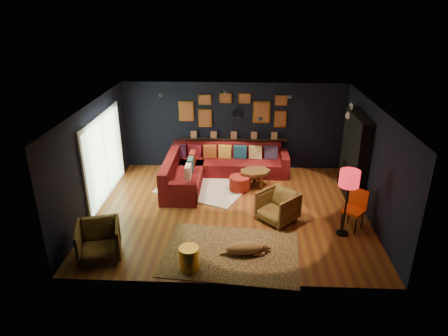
{
  "coord_description": "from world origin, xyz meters",
  "views": [
    {
      "loc": [
        0.24,
        -8.61,
        4.82
      ],
      "look_at": [
        -0.18,
        0.3,
        1.0
      ],
      "focal_mm": 32.0,
      "sensor_mm": 36.0,
      "label": 1
    }
  ],
  "objects_px": {
    "armchair_right": "(278,205)",
    "armchair_left": "(99,239)",
    "pouf": "(239,183)",
    "coffee_table": "(255,173)",
    "dog": "(245,246)",
    "gold_stool": "(189,259)",
    "sectional": "(211,169)",
    "floor_lamp": "(349,182)",
    "orange_chair": "(356,206)"
  },
  "relations": [
    {
      "from": "sectional",
      "to": "coffee_table",
      "type": "bearing_deg",
      "value": -18.62
    },
    {
      "from": "armchair_left",
      "to": "floor_lamp",
      "type": "distance_m",
      "value": 5.24
    },
    {
      "from": "orange_chair",
      "to": "coffee_table",
      "type": "bearing_deg",
      "value": 176.6
    },
    {
      "from": "armchair_right",
      "to": "floor_lamp",
      "type": "xyz_separation_m",
      "value": [
        1.4,
        -0.52,
        0.88
      ]
    },
    {
      "from": "sectional",
      "to": "floor_lamp",
      "type": "relative_size",
      "value": 2.23
    },
    {
      "from": "dog",
      "to": "floor_lamp",
      "type": "bearing_deg",
      "value": 14.45
    },
    {
      "from": "coffee_table",
      "to": "dog",
      "type": "height_order",
      "value": "coffee_table"
    },
    {
      "from": "coffee_table",
      "to": "orange_chair",
      "type": "relative_size",
      "value": 1.11
    },
    {
      "from": "armchair_right",
      "to": "dog",
      "type": "height_order",
      "value": "armchair_right"
    },
    {
      "from": "pouf",
      "to": "floor_lamp",
      "type": "xyz_separation_m",
      "value": [
        2.3,
        -2.08,
        1.07
      ]
    },
    {
      "from": "pouf",
      "to": "armchair_right",
      "type": "relative_size",
      "value": 0.69
    },
    {
      "from": "pouf",
      "to": "armchair_right",
      "type": "xyz_separation_m",
      "value": [
        0.9,
        -1.55,
        0.19
      ]
    },
    {
      "from": "floor_lamp",
      "to": "coffee_table",
      "type": "bearing_deg",
      "value": 128.69
    },
    {
      "from": "gold_stool",
      "to": "dog",
      "type": "bearing_deg",
      "value": 27.42
    },
    {
      "from": "coffee_table",
      "to": "dog",
      "type": "bearing_deg",
      "value": -94.97
    },
    {
      "from": "armchair_left",
      "to": "gold_stool",
      "type": "relative_size",
      "value": 1.73
    },
    {
      "from": "armchair_left",
      "to": "gold_stool",
      "type": "bearing_deg",
      "value": -25.09
    },
    {
      "from": "sectional",
      "to": "armchair_right",
      "type": "distance_m",
      "value": 2.82
    },
    {
      "from": "orange_chair",
      "to": "floor_lamp",
      "type": "xyz_separation_m",
      "value": [
        -0.3,
        -0.29,
        0.73
      ]
    },
    {
      "from": "sectional",
      "to": "armchair_left",
      "type": "height_order",
      "value": "sectional"
    },
    {
      "from": "pouf",
      "to": "gold_stool",
      "type": "bearing_deg",
      "value": -104.8
    },
    {
      "from": "coffee_table",
      "to": "orange_chair",
      "type": "bearing_deg",
      "value": -43.28
    },
    {
      "from": "sectional",
      "to": "orange_chair",
      "type": "xyz_separation_m",
      "value": [
        3.42,
        -2.47,
        0.23
      ]
    },
    {
      "from": "floor_lamp",
      "to": "pouf",
      "type": "bearing_deg",
      "value": 137.91
    },
    {
      "from": "armchair_left",
      "to": "coffee_table",
      "type": "bearing_deg",
      "value": 31.56
    },
    {
      "from": "pouf",
      "to": "armchair_left",
      "type": "xyz_separation_m",
      "value": [
        -2.75,
        -3.17,
        0.21
      ]
    },
    {
      "from": "coffee_table",
      "to": "floor_lamp",
      "type": "bearing_deg",
      "value": -51.31
    },
    {
      "from": "pouf",
      "to": "armchair_right",
      "type": "bearing_deg",
      "value": -59.87
    },
    {
      "from": "armchair_right",
      "to": "gold_stool",
      "type": "distance_m",
      "value": 2.65
    },
    {
      "from": "armchair_right",
      "to": "floor_lamp",
      "type": "relative_size",
      "value": 0.52
    },
    {
      "from": "sectional",
      "to": "armchair_right",
      "type": "relative_size",
      "value": 4.27
    },
    {
      "from": "gold_stool",
      "to": "coffee_table",
      "type": "bearing_deg",
      "value": 70.33
    },
    {
      "from": "armchair_left",
      "to": "gold_stool",
      "type": "distance_m",
      "value": 1.87
    },
    {
      "from": "pouf",
      "to": "orange_chair",
      "type": "bearing_deg",
      "value": -34.44
    },
    {
      "from": "armchair_left",
      "to": "pouf",
      "type": "bearing_deg",
      "value": 33.29
    },
    {
      "from": "sectional",
      "to": "pouf",
      "type": "bearing_deg",
      "value": -40.11
    },
    {
      "from": "armchair_right",
      "to": "armchair_left",
      "type": "bearing_deg",
      "value": -111.36
    },
    {
      "from": "orange_chair",
      "to": "armchair_right",
      "type": "bearing_deg",
      "value": -147.84
    },
    {
      "from": "armchair_right",
      "to": "orange_chair",
      "type": "height_order",
      "value": "orange_chair"
    },
    {
      "from": "armchair_left",
      "to": "armchair_right",
      "type": "bearing_deg",
      "value": 8.11
    },
    {
      "from": "coffee_table",
      "to": "armchair_right",
      "type": "bearing_deg",
      "value": -75.21
    },
    {
      "from": "armchair_left",
      "to": "floor_lamp",
      "type": "height_order",
      "value": "floor_lamp"
    },
    {
      "from": "gold_stool",
      "to": "dog",
      "type": "relative_size",
      "value": 0.45
    },
    {
      "from": "floor_lamp",
      "to": "sectional",
      "type": "bearing_deg",
      "value": 138.42
    },
    {
      "from": "sectional",
      "to": "floor_lamp",
      "type": "xyz_separation_m",
      "value": [
        3.11,
        -2.76,
        0.96
      ]
    },
    {
      "from": "sectional",
      "to": "orange_chair",
      "type": "bearing_deg",
      "value": -35.87
    },
    {
      "from": "armchair_right",
      "to": "dog",
      "type": "bearing_deg",
      "value": -74.28
    },
    {
      "from": "sectional",
      "to": "dog",
      "type": "bearing_deg",
      "value": -75.15
    },
    {
      "from": "gold_stool",
      "to": "orange_chair",
      "type": "distance_m",
      "value": 3.92
    },
    {
      "from": "pouf",
      "to": "gold_stool",
      "type": "relative_size",
      "value": 1.14
    }
  ]
}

